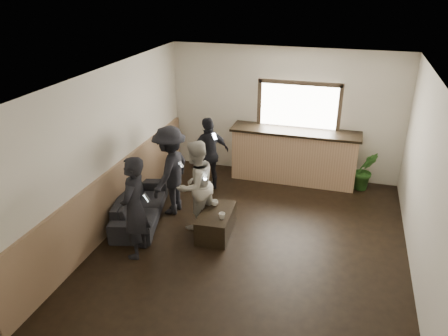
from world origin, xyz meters
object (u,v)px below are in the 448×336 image
(bar_counter, at_px, (294,152))
(person_c, at_px, (170,171))
(sofa, at_px, (140,205))
(potted_plant, at_px, (365,170))
(person_a, at_px, (134,208))
(coffee_table, at_px, (216,223))
(cup_b, at_px, (222,216))
(cup_a, at_px, (215,203))
(person_b, at_px, (195,185))
(person_d, at_px, (209,154))

(bar_counter, distance_m, person_c, 2.86)
(bar_counter, bearing_deg, sofa, -134.95)
(potted_plant, bearing_deg, person_a, -135.48)
(coffee_table, height_order, cup_b, cup_b)
(cup_a, xyz_separation_m, person_b, (-0.33, -0.07, 0.34))
(cup_a, xyz_separation_m, person_d, (-0.55, 1.39, 0.31))
(coffee_table, distance_m, person_d, 1.82)
(bar_counter, xyz_separation_m, person_a, (-2.00, -3.47, 0.20))
(person_c, bearing_deg, potted_plant, 123.81)
(cup_b, distance_m, person_c, 1.43)
(bar_counter, height_order, sofa, bar_counter)
(potted_plant, relative_size, person_c, 0.50)
(potted_plant, distance_m, person_a, 4.91)
(bar_counter, distance_m, person_d, 1.87)
(sofa, xyz_separation_m, person_c, (0.45, 0.42, 0.58))
(potted_plant, height_order, person_a, person_a)
(coffee_table, bearing_deg, person_b, 160.09)
(coffee_table, xyz_separation_m, person_b, (-0.42, 0.15, 0.60))
(person_a, relative_size, person_d, 1.08)
(bar_counter, xyz_separation_m, person_c, (-2.00, -2.03, 0.20))
(sofa, distance_m, person_d, 1.81)
(person_d, bearing_deg, person_a, 31.78)
(sofa, bearing_deg, person_c, -60.78)
(sofa, distance_m, person_c, 0.84)
(coffee_table, xyz_separation_m, person_a, (-1.04, -0.93, 0.63))
(sofa, bearing_deg, cup_a, -98.81)
(cup_a, xyz_separation_m, person_a, (-0.94, -1.15, 0.37))
(coffee_table, xyz_separation_m, cup_a, (-0.09, 0.22, 0.26))
(bar_counter, distance_m, sofa, 3.49)
(cup_b, bearing_deg, person_d, 114.25)
(coffee_table, relative_size, potted_plant, 1.12)
(sofa, distance_m, coffee_table, 1.49)
(bar_counter, bearing_deg, potted_plant, -1.77)
(person_c, bearing_deg, person_b, 63.80)
(person_c, distance_m, person_d, 1.16)
(cup_a, height_order, person_d, person_d)
(bar_counter, xyz_separation_m, cup_a, (-1.06, -2.33, -0.17))
(sofa, xyz_separation_m, cup_a, (1.39, 0.13, 0.20))
(person_c, bearing_deg, coffee_table, 67.79)
(sofa, relative_size, cup_a, 15.31)
(sofa, bearing_deg, person_a, -170.17)
(bar_counter, distance_m, potted_plant, 1.50)
(cup_a, xyz_separation_m, cup_b, (0.25, -0.40, 0.00))
(sofa, xyz_separation_m, potted_plant, (3.94, 2.41, 0.16))
(coffee_table, height_order, person_c, person_c)
(bar_counter, height_order, person_d, bar_counter)
(potted_plant, xyz_separation_m, person_b, (-2.87, -2.35, 0.38))
(potted_plant, relative_size, person_b, 0.53)
(cup_a, bearing_deg, person_a, -129.48)
(coffee_table, distance_m, person_b, 0.74)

